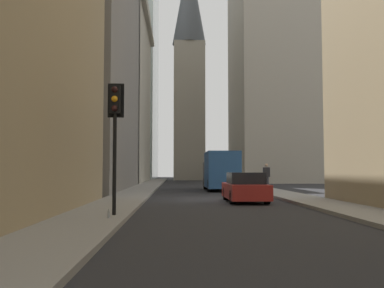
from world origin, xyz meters
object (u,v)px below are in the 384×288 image
sedan_red (245,188)px  pedestrian (266,176)px  delivery_truck (220,171)px  traffic_light_foreground (115,117)px  discarded_bottle (109,214)px

sedan_red → pedestrian: size_ratio=2.35×
sedan_red → pedestrian: pedestrian is taller
sedan_red → pedestrian: 9.12m
delivery_truck → traffic_light_foreground: (-18.38, 5.25, 1.75)m
sedan_red → traffic_light_foreground: 9.10m
sedan_red → traffic_light_foreground: bearing=143.0°
sedan_red → discarded_bottle: (-7.84, 5.28, -0.42)m
sedan_red → traffic_light_foreground: size_ratio=1.03×
sedan_red → discarded_bottle: size_ratio=15.93×
delivery_truck → discarded_bottle: bearing=164.7°
delivery_truck → pedestrian: (-2.77, -2.89, -0.32)m
discarded_bottle → pedestrian: bearing=-26.4°
pedestrian → traffic_light_foreground: bearing=152.5°
sedan_red → discarded_bottle: 9.46m
delivery_truck → sedan_red: 11.43m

